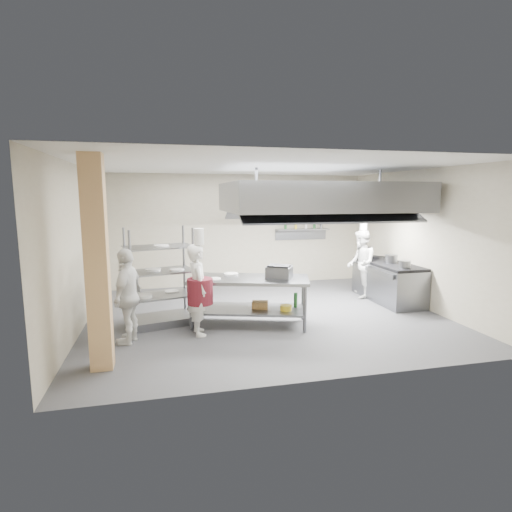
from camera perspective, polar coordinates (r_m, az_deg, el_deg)
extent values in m
plane|color=#37373A|center=(8.29, 1.38, -8.46)|extent=(7.00, 7.00, 0.00)
plane|color=silver|center=(7.94, 1.46, 12.69)|extent=(7.00, 7.00, 0.00)
plane|color=#9E947D|center=(10.89, -2.58, 3.69)|extent=(7.00, 0.00, 7.00)
plane|color=#9E947D|center=(7.87, -24.08, 1.04)|extent=(0.00, 6.00, 6.00)
plane|color=#9E947D|center=(9.48, 22.35, 2.31)|extent=(0.00, 6.00, 6.00)
cube|color=#E1AD73|center=(5.91, -21.76, -1.11)|extent=(0.30, 0.30, 3.00)
cube|color=slate|center=(8.72, 9.15, 8.28)|extent=(4.00, 2.50, 0.60)
cube|color=white|center=(8.43, 3.39, 6.19)|extent=(1.60, 0.12, 0.04)
cube|color=white|center=(9.10, 14.38, 6.12)|extent=(1.60, 0.12, 0.04)
cube|color=slate|center=(11.21, 6.67, 3.78)|extent=(1.50, 0.28, 0.04)
cube|color=slate|center=(7.50, -0.98, -3.36)|extent=(2.39, 1.54, 0.06)
cube|color=slate|center=(7.64, -0.97, -7.62)|extent=(2.20, 1.40, 0.04)
cube|color=gray|center=(9.83, 18.31, -3.65)|extent=(0.80, 2.00, 0.84)
cube|color=black|center=(9.75, 18.43, -1.06)|extent=(0.78, 1.96, 0.06)
imported|color=silver|center=(7.08, -8.28, -4.78)|extent=(0.45, 0.63, 1.61)
imported|color=silver|center=(9.88, 14.75, -1.08)|extent=(0.87, 0.97, 1.64)
imported|color=silver|center=(6.95, -17.83, -5.46)|extent=(0.66, 1.01, 1.59)
cube|color=slate|center=(7.46, 3.34, -2.33)|extent=(0.57, 0.53, 0.22)
cube|color=brown|center=(7.62, 0.57, -6.98)|extent=(0.35, 0.29, 0.13)
cylinder|color=gray|center=(9.69, 18.73, -0.37)|extent=(0.28, 0.28, 0.20)
cylinder|color=white|center=(7.80, -13.53, -5.28)|extent=(0.28, 0.28, 0.05)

